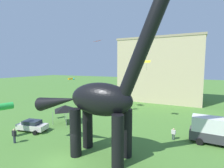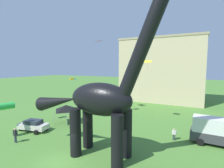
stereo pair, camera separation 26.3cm
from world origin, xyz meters
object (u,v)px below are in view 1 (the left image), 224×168
(person_near_flyer, at_px, (14,134))
(kite_near_high, at_px, (98,41))
(person_vendor_side, at_px, (174,133))
(parked_box_truck, at_px, (215,131))
(festival_canopy_tent, at_px, (65,108))
(kite_near_low, at_px, (121,90))
(dinosaur_sculpture, at_px, (100,99))
(kite_far_left, at_px, (147,62))
(parked_sedan_left, at_px, (32,125))
(kite_trailing, at_px, (71,79))

(person_near_flyer, relative_size, kite_near_high, 0.84)
(person_vendor_side, xyz_separation_m, kite_near_high, (-14.87, 6.66, 13.04))
(person_vendor_side, distance_m, kite_near_high, 20.86)
(person_near_flyer, xyz_separation_m, kite_near_high, (2.16, 16.05, 12.85))
(person_near_flyer, distance_m, kite_near_high, 20.67)
(person_near_flyer, bearing_deg, parked_box_truck, -26.85)
(festival_canopy_tent, bearing_deg, kite_near_low, 63.38)
(dinosaur_sculpture, distance_m, kite_near_high, 18.27)
(person_vendor_side, distance_m, kite_far_left, 11.63)
(person_near_flyer, distance_m, person_vendor_side, 19.45)
(kite_near_high, bearing_deg, festival_canopy_tent, -101.17)
(parked_box_truck, distance_m, festival_canopy_tent, 21.00)
(person_vendor_side, relative_size, kite_near_high, 0.70)
(person_near_flyer, height_order, kite_far_left, kite_far_left)
(kite_near_high, distance_m, kite_near_low, 10.59)
(parked_box_truck, height_order, festival_canopy_tent, parked_box_truck)
(person_near_flyer, height_order, kite_near_low, kite_near_low)
(kite_far_left, bearing_deg, kite_near_high, 172.45)
(festival_canopy_tent, xyz_separation_m, kite_near_low, (5.31, 10.60, 1.90))
(person_near_flyer, bearing_deg, festival_canopy_tent, 33.39)
(kite_near_low, bearing_deg, festival_canopy_tent, -116.62)
(parked_box_truck, distance_m, person_near_flyer, 23.83)
(dinosaur_sculpture, height_order, kite_near_low, dinosaur_sculpture)
(dinosaur_sculpture, distance_m, parked_sedan_left, 13.23)
(kite_far_left, relative_size, kite_trailing, 0.91)
(person_vendor_side, bearing_deg, kite_far_left, -170.01)
(kite_near_low, bearing_deg, kite_trailing, 160.95)
(kite_near_high, xyz_separation_m, kite_trailing, (-13.90, 8.91, -8.26))
(kite_far_left, bearing_deg, kite_trailing, 156.72)
(dinosaur_sculpture, xyz_separation_m, person_near_flyer, (-10.70, -2.02, -4.85))
(kite_near_low, bearing_deg, person_vendor_side, -40.48)
(dinosaur_sculpture, relative_size, person_vendor_side, 11.11)
(festival_canopy_tent, distance_m, kite_near_low, 12.00)
(parked_box_truck, relative_size, kite_near_low, 3.11)
(kite_near_high, relative_size, kite_near_low, 1.16)
(parked_sedan_left, bearing_deg, kite_trailing, 104.94)
(person_vendor_side, bearing_deg, dinosaur_sculpture, -73.78)
(dinosaur_sculpture, height_order, kite_trailing, dinosaur_sculpture)
(parked_box_truck, xyz_separation_m, kite_near_low, (-15.58, 8.63, 2.80))
(parked_sedan_left, relative_size, person_vendor_side, 3.02)
(parked_box_truck, relative_size, kite_near_high, 2.68)
(parked_sedan_left, height_order, kite_near_low, kite_near_low)
(dinosaur_sculpture, distance_m, festival_canopy_tent, 12.33)
(person_near_flyer, xyz_separation_m, kite_far_left, (12.01, 14.74, 8.84))
(parked_sedan_left, xyz_separation_m, kite_far_left, (13.40, 11.10, 9.12))
(person_vendor_side, xyz_separation_m, kite_trailing, (-28.76, 15.57, 4.78))
(person_vendor_side, bearing_deg, kite_near_high, -147.27)
(parked_box_truck, bearing_deg, dinosaur_sculpture, -140.84)
(parked_box_truck, bearing_deg, kite_near_high, 165.23)
(parked_sedan_left, relative_size, parked_box_truck, 0.79)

